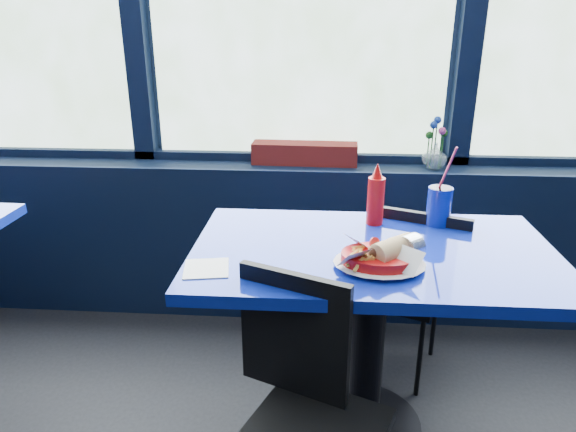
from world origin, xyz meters
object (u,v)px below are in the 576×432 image
object	(u,v)px
chair_near_back	(405,282)
planter_box	(305,153)
soda_cup	(439,205)
near_table	(370,297)
food_basket	(381,257)
chair_near_front	(306,396)
flower_vase	(435,153)
ketchup_bottle	(376,197)

from	to	relation	value
chair_near_back	planter_box	distance (m)	0.81
soda_cup	chair_near_back	bearing A→B (deg)	129.76
near_table	food_basket	distance (m)	0.25
planter_box	food_basket	size ratio (longest dim) A/B	1.75
chair_near_back	planter_box	size ratio (longest dim) A/B	1.55
chair_near_front	flower_vase	size ratio (longest dim) A/B	3.28
chair_near_front	soda_cup	size ratio (longest dim) A/B	2.68
near_table	food_basket	world-z (taller)	food_basket
flower_vase	soda_cup	world-z (taller)	soda_cup
chair_near_front	food_basket	world-z (taller)	food_basket
chair_near_front	soda_cup	world-z (taller)	soda_cup
flower_vase	ketchup_bottle	world-z (taller)	flower_vase
chair_near_front	soda_cup	distance (m)	0.86
near_table	planter_box	distance (m)	0.97
soda_cup	planter_box	bearing A→B (deg)	128.75
food_basket	near_table	bearing A→B (deg)	78.36
planter_box	near_table	bearing A→B (deg)	-71.31
ketchup_bottle	soda_cup	world-z (taller)	soda_cup
chair_near_back	ketchup_bottle	world-z (taller)	ketchup_bottle
near_table	flower_vase	distance (m)	0.97
near_table	chair_near_front	world-z (taller)	chair_near_front
planter_box	soda_cup	distance (m)	0.83
flower_vase	planter_box	bearing A→B (deg)	176.12
soda_cup	chair_near_front	bearing A→B (deg)	-126.20
chair_near_front	flower_vase	xyz separation A→B (m)	(0.56, 1.24, 0.41)
soda_cup	ketchup_bottle	bearing A→B (deg)	-177.43
chair_near_front	ketchup_bottle	size ratio (longest dim) A/B	3.43
flower_vase	chair_near_front	bearing A→B (deg)	-114.28
food_basket	soda_cup	xyz separation A→B (m)	(0.24, 0.37, 0.04)
near_table	chair_near_front	distance (m)	0.45
near_table	food_basket	bearing A→B (deg)	-85.20
flower_vase	food_basket	bearing A→B (deg)	-109.15
planter_box	flower_vase	world-z (taller)	flower_vase
near_table	flower_vase	bearing A→B (deg)	67.44
chair_near_back	food_basket	xyz separation A→B (m)	(-0.16, -0.47, 0.33)
near_table	chair_near_front	size ratio (longest dim) A/B	1.50
planter_box	ketchup_bottle	xyz separation A→B (m)	(0.29, -0.66, 0.00)
food_basket	soda_cup	size ratio (longest dim) A/B	0.98
chair_near_front	ketchup_bottle	distance (m)	0.77
chair_near_front	flower_vase	distance (m)	1.42
chair_near_front	food_basket	distance (m)	0.47
chair_near_back	ketchup_bottle	xyz separation A→B (m)	(-0.15, -0.11, 0.40)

